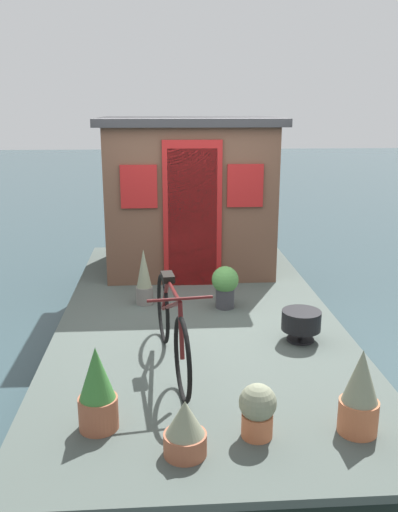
{
  "coord_description": "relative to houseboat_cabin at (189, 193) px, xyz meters",
  "views": [
    {
      "loc": [
        -5.55,
        0.36,
        2.61
      ],
      "look_at": [
        -0.2,
        0.0,
        1.14
      ],
      "focal_mm": 38.18,
      "sensor_mm": 36.0,
      "label": 1
    }
  ],
  "objects": [
    {
      "name": "potted_plant_lavender",
      "position": [
        -1.71,
        -0.31,
        -0.76
      ],
      "size": [
        0.3,
        0.3,
        0.48
      ],
      "color": "#38383D",
      "rests_on": "houseboat_deck"
    },
    {
      "name": "houseboat_deck",
      "position": [
        -1.85,
        0.0,
        -1.25
      ],
      "size": [
        5.93,
        2.92,
        0.44
      ],
      "color": "#424C47",
      "rests_on": "ground_plane"
    },
    {
      "name": "potted_plant_basil",
      "position": [
        -1.52,
        0.59,
        -0.72
      ],
      "size": [
        0.19,
        0.19,
        0.64
      ],
      "color": "slate",
      "rests_on": "houseboat_deck"
    },
    {
      "name": "potted_plant_fern",
      "position": [
        -4.35,
        0.25,
        -0.85
      ],
      "size": [
        0.28,
        0.28,
        0.38
      ],
      "color": "#935138",
      "rests_on": "houseboat_deck"
    },
    {
      "name": "potted_plant_sage",
      "position": [
        -4.01,
        0.83,
        -0.74
      ],
      "size": [
        0.28,
        0.28,
        0.61
      ],
      "color": "#935138",
      "rests_on": "houseboat_deck"
    },
    {
      "name": "houseboat_cabin",
      "position": [
        0.0,
        0.0,
        0.0
      ],
      "size": [
        1.92,
        2.34,
        2.04
      ],
      "color": "brown",
      "rests_on": "houseboat_deck"
    },
    {
      "name": "ground_plane",
      "position": [
        -1.85,
        0.0,
        -1.47
      ],
      "size": [
        60.0,
        60.0,
        0.0
      ],
      "primitive_type": "plane",
      "color": "#2D4247"
    },
    {
      "name": "bicycle",
      "position": [
        -3.11,
        0.3,
        -0.66
      ],
      "size": [
        1.75,
        0.5,
        0.79
      ],
      "color": "black",
      "rests_on": "houseboat_deck"
    },
    {
      "name": "potted_plant_rosemary",
      "position": [
        -4.18,
        -0.25,
        -0.83
      ],
      "size": [
        0.26,
        0.26,
        0.38
      ],
      "color": "#B2603D",
      "rests_on": "houseboat_deck"
    },
    {
      "name": "potted_plant_thyme",
      "position": [
        -4.18,
        -0.95,
        -0.74
      ],
      "size": [
        0.27,
        0.27,
        0.62
      ],
      "color": "#B2603D",
      "rests_on": "houseboat_deck"
    },
    {
      "name": "charcoal_grill",
      "position": [
        -2.64,
        -0.94,
        -0.83
      ],
      "size": [
        0.38,
        0.38,
        0.3
      ],
      "color": "black",
      "rests_on": "houseboat_deck"
    }
  ]
}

